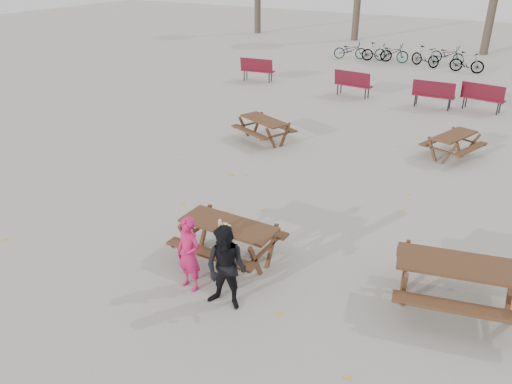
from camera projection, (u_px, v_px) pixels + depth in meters
The scene contains 13 objects.
ground at pixel (229, 259), 9.48m from camera, with size 80.00×80.00×0.00m, color gray.
main_picnic_table at pixel (229, 232), 9.23m from camera, with size 1.80×1.45×0.78m.
food_tray at pixel (225, 226), 9.03m from camera, with size 0.18×0.11×0.04m, color silver.
bread_roll at pixel (225, 224), 9.01m from camera, with size 0.14×0.06×0.05m, color tan.
soda_bottle at pixel (220, 224), 8.97m from camera, with size 0.07×0.07×0.17m.
child at pixel (189, 254), 8.40m from camera, with size 0.50×0.33×1.36m, color #BF1753.
adult at pixel (226, 268), 7.92m from camera, with size 0.72×0.56×1.48m, color black.
picnic_table_east at pixel (458, 286), 8.01m from camera, with size 2.00×1.61×0.86m, color #3B2415, non-canonical shape.
picnic_table_north at pixel (264, 130), 15.18m from camera, with size 1.62×1.31×0.70m, color #3B2415, non-canonical shape.
picnic_table_far at pixel (453, 146), 14.02m from camera, with size 1.54×1.24×0.66m, color #3B2415, non-canonical shape.
park_bench_row at pixel (375, 85), 19.56m from camera, with size 10.94×1.10×1.03m.
bicycle_row at pixel (407, 54), 25.57m from camera, with size 7.71×2.40×0.98m.
fallen_leaves at pixel (309, 212), 11.19m from camera, with size 11.00×11.00×0.01m, color gold, non-canonical shape.
Camera 1 is at (4.48, -6.61, 5.30)m, focal length 35.00 mm.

